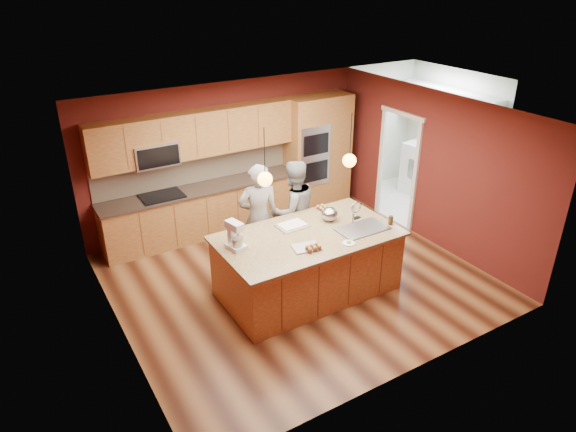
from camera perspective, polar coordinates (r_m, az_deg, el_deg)
floor at (r=8.32m, az=0.99°, el=-6.94°), size 5.50×5.50×0.00m
ceiling at (r=7.21m, az=1.16°, el=11.36°), size 5.50×5.50×0.00m
wall_back at (r=9.72m, az=-6.84°, el=6.79°), size 5.50×0.00×5.50m
wall_front at (r=5.96m, az=14.04°, el=-7.07°), size 5.50×0.00×5.50m
wall_left at (r=6.77m, az=-19.10°, el=-3.54°), size 0.00×5.00×5.00m
wall_right at (r=9.32m, az=15.61°, el=5.13°), size 0.00×5.00×5.00m
cabinet_run at (r=9.39m, az=-9.83°, el=3.48°), size 3.74×0.64×2.30m
oven_column at (r=10.39m, az=3.27°, el=7.05°), size 1.30×0.62×2.30m
doorway_trim at (r=9.93m, az=12.05°, el=4.97°), size 0.08×1.11×2.20m
laundry_room at (r=11.06m, az=17.43°, el=11.41°), size 2.60×2.70×2.70m
pendant_left at (r=6.77m, az=-2.57°, el=4.14°), size 0.20×0.20×0.80m
pendant_right at (r=7.49m, az=6.84°, el=6.17°), size 0.20×0.20×0.80m
island at (r=7.77m, az=2.28°, el=-5.18°), size 2.67×1.49×1.36m
person_left at (r=8.20m, az=-3.28°, el=-0.20°), size 0.76×0.61×1.82m
person_right at (r=8.50m, az=0.59°, el=0.59°), size 0.86×0.67×1.75m
stand_mixer at (r=7.13m, az=-5.89°, el=-2.34°), size 0.26×0.33×0.40m
sheet_cake at (r=7.74m, az=0.47°, el=-1.06°), size 0.46×0.35×0.05m
cooling_rack at (r=7.18m, az=2.06°, el=-3.48°), size 0.43×0.34×0.02m
mixing_bowl at (r=7.92m, az=4.65°, el=0.20°), size 0.26×0.26×0.22m
plate at (r=7.33m, az=6.75°, el=-3.02°), size 0.18×0.18×0.01m
tumbler at (r=7.94m, az=11.34°, el=-0.46°), size 0.07×0.07×0.14m
phone at (r=8.08m, az=7.61°, el=-0.19°), size 0.14×0.09×0.01m
cupcakes_left at (r=7.48m, az=-5.84°, el=-2.06°), size 0.17×0.26×0.08m
cupcakes_rack at (r=7.10m, az=2.84°, el=-3.47°), size 0.23×0.16×0.07m
cupcakes_right at (r=8.27m, az=3.91°, el=0.87°), size 0.15×0.23×0.07m
washer at (r=11.22m, az=17.05°, el=3.92°), size 0.67×0.69×1.04m
dryer at (r=11.61m, az=14.73°, el=5.17°), size 0.78×0.80×1.11m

